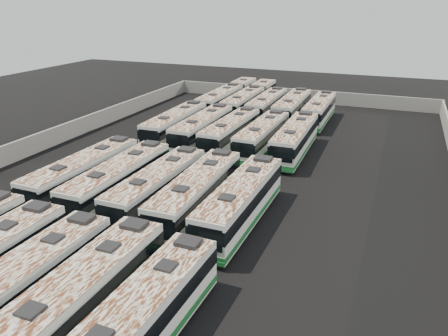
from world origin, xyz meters
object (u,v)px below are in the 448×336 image
Objects in this scene: bus_midfront_right at (197,194)px; bus_midfront_far_right at (241,202)px; bus_front_center at (20,289)px; bus_midback_left at (203,129)px; bus_midfront_left at (119,181)px; bus_midfront_center at (158,187)px; bus_back_right at (292,108)px; bus_midback_center at (231,132)px; bus_back_far_left at (228,97)px; bus_back_left at (250,99)px; bus_back_far_right at (319,110)px; bus_midback_right at (262,136)px; bus_midback_far_right at (295,139)px; bus_midfront_far_left at (84,174)px; bus_back_center at (267,106)px; bus_front_far_right at (139,323)px; bus_front_right at (78,301)px; bus_midback_far_left at (175,125)px.

bus_midfront_far_right is at bearing -2.79° from bus_midfront_right.
bus_front_center is 0.98× the size of bus_midback_left.
bus_front_center is 15.30m from bus_midfront_left.
bus_back_right is at bearing 83.81° from bus_midfront_center.
bus_midfront_left is 17.87m from bus_midback_center.
bus_back_far_left is 1.01× the size of bus_back_left.
bus_back_far_right is at bearing 80.99° from bus_front_center.
bus_midback_center is (-3.82, 17.42, -0.06)m from bus_midfront_right.
bus_midfront_right reaches higher than bus_midback_right.
bus_midfront_far_left is at bearing -132.08° from bus_midback_far_right.
bus_midback_right is 1.00× the size of bus_back_center.
bus_midback_center is at bearing -90.41° from bus_back_center.
bus_back_right is 1.05× the size of bus_back_far_right.
bus_back_center is at bearing 100.45° from bus_front_far_right.
bus_front_center is at bearing -175.56° from bus_front_right.
bus_midback_left reaches higher than bus_back_center.
bus_back_right reaches higher than bus_midback_center.
bus_midback_far_left reaches higher than bus_front_center.
bus_midback_right is 14.78m from bus_back_right.
bus_back_far_left is (-7.69, 35.87, 0.03)m from bus_midfront_center.
bus_midback_center is (7.54, -0.28, -0.05)m from bus_midback_far_left.
bus_back_center is at bearing 94.61° from bus_front_right.
bus_midback_right is 3.81m from bus_midback_far_right.
bus_back_right is (0.05, 46.79, 0.00)m from bus_front_right.
bus_back_left is (3.82, 17.97, -0.05)m from bus_midback_far_left.
bus_midfront_center is 17.78m from bus_midback_right.
bus_front_center reaches higher than bus_midfront_center.
bus_back_center is at bearing 90.23° from bus_front_center.
bus_midback_right is at bearing 89.78° from bus_front_right.
bus_back_left is at bearing 96.60° from bus_midfront_center.
bus_back_center is (3.76, -3.45, -0.00)m from bus_back_left.
bus_midback_left is at bearing 111.85° from bus_midfront_right.
bus_back_far_right is at bearing -16.56° from bus_back_left.
bus_midfront_far_right is 39.09m from bus_back_far_left.
bus_midfront_right is 36.46m from bus_back_left.
bus_midfront_far_left is at bearing 178.27° from bus_midfront_right.
bus_front_center is 1.02× the size of bus_front_far_right.
bus_midback_center is (3.70, -0.04, -0.04)m from bus_midback_left.
bus_midfront_far_right reaches higher than bus_back_far_right.
bus_midback_right is at bearing 78.07° from bus_midfront_center.
bus_front_right is 0.65× the size of bus_back_far_left.
bus_front_far_right is at bearing -89.70° from bus_midfront_far_right.
bus_midfront_far_right reaches higher than bus_midfront_left.
bus_midfront_center is 0.63× the size of bus_back_far_left.
bus_midfront_right is 1.01× the size of bus_midfront_far_right.
bus_back_center is (3.73, 32.29, -0.05)m from bus_midfront_left.
bus_front_center is 0.98× the size of bus_midback_far_left.
bus_midback_left reaches higher than bus_midback_right.
bus_midfront_far_left reaches higher than bus_midback_right.
bus_midfront_right is at bearing -97.12° from bus_back_far_right.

